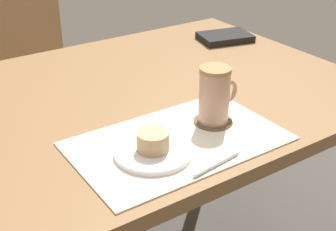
# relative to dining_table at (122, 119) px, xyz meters

# --- Properties ---
(dining_table) EXTENTS (1.37, 0.91, 0.75)m
(dining_table) POSITION_rel_dining_table_xyz_m (0.00, 0.00, 0.00)
(dining_table) COLOR brown
(dining_table) RESTS_ON ground_plane
(wooden_chair) EXTENTS (0.46, 0.46, 0.85)m
(wooden_chair) POSITION_rel_dining_table_xyz_m (0.02, 0.77, -0.20)
(wooden_chair) COLOR #997047
(wooden_chair) RESTS_ON ground_plane
(placemat) EXTENTS (0.48, 0.29, 0.00)m
(placemat) POSITION_rel_dining_table_xyz_m (-0.01, -0.28, 0.07)
(placemat) COLOR silver
(placemat) RESTS_ON dining_table
(pastry_plate) EXTENTS (0.17, 0.17, 0.01)m
(pastry_plate) POSITION_rel_dining_table_xyz_m (-0.08, -0.30, 0.08)
(pastry_plate) COLOR white
(pastry_plate) RESTS_ON placemat
(pastry) EXTENTS (0.07, 0.07, 0.04)m
(pastry) POSITION_rel_dining_table_xyz_m (-0.08, -0.30, 0.11)
(pastry) COLOR tan
(pastry) RESTS_ON pastry_plate
(coffee_coaster) EXTENTS (0.09, 0.09, 0.00)m
(coffee_coaster) POSITION_rel_dining_table_xyz_m (0.11, -0.26, 0.08)
(coffee_coaster) COLOR brown
(coffee_coaster) RESTS_ON placemat
(coffee_mug) EXTENTS (0.11, 0.07, 0.14)m
(coffee_mug) POSITION_rel_dining_table_xyz_m (0.12, -0.26, 0.15)
(coffee_mug) COLOR tan
(coffee_mug) RESTS_ON coffee_coaster
(teaspoon) EXTENTS (0.13, 0.03, 0.01)m
(teaspoon) POSITION_rel_dining_table_xyz_m (0.00, -0.41, 0.08)
(teaspoon) COLOR silver
(teaspoon) RESTS_ON placemat
(small_book) EXTENTS (0.20, 0.16, 0.02)m
(small_book) POSITION_rel_dining_table_xyz_m (0.54, 0.21, 0.08)
(small_book) COLOR black
(small_book) RESTS_ON dining_table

